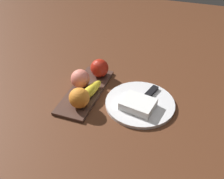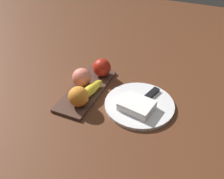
# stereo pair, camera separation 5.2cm
# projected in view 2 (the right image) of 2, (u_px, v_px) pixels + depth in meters

# --- Properties ---
(ground_plane) EXTENTS (2.40, 2.40, 0.00)m
(ground_plane) POSITION_uv_depth(u_px,v_px,m) (97.00, 90.00, 0.99)
(ground_plane) COLOR #562E1A
(fruit_tray) EXTENTS (0.32, 0.12, 0.01)m
(fruit_tray) POSITION_uv_depth(u_px,v_px,m) (87.00, 90.00, 0.98)
(fruit_tray) COLOR #4D332A
(fruit_tray) RESTS_ON ground_plane
(apple) EXTENTS (0.08, 0.08, 0.08)m
(apple) POSITION_uv_depth(u_px,v_px,m) (102.00, 68.00, 1.03)
(apple) COLOR #AA1F11
(apple) RESTS_ON fruit_tray
(banana) EXTENTS (0.16, 0.07, 0.04)m
(banana) POSITION_uv_depth(u_px,v_px,m) (89.00, 91.00, 0.94)
(banana) COLOR yellow
(banana) RESTS_ON fruit_tray
(orange_near_apple) EXTENTS (0.07, 0.07, 0.07)m
(orange_near_apple) POSITION_uv_depth(u_px,v_px,m) (78.00, 96.00, 0.88)
(orange_near_apple) COLOR orange
(orange_near_apple) RESTS_ON fruit_tray
(peach) EXTENTS (0.07, 0.07, 0.07)m
(peach) POSITION_uv_depth(u_px,v_px,m) (82.00, 77.00, 0.97)
(peach) COLOR #EB7B68
(peach) RESTS_ON fruit_tray
(dinner_plate) EXTENTS (0.26, 0.26, 0.01)m
(dinner_plate) POSITION_uv_depth(u_px,v_px,m) (139.00, 104.00, 0.91)
(dinner_plate) COLOR white
(dinner_plate) RESTS_ON ground_plane
(folded_napkin) EXTENTS (0.11, 0.13, 0.03)m
(folded_napkin) POSITION_uv_depth(u_px,v_px,m) (137.00, 105.00, 0.88)
(folded_napkin) COLOR white
(folded_napkin) RESTS_ON dinner_plate
(knife) EXTENTS (0.18, 0.07, 0.01)m
(knife) POSITION_uv_depth(u_px,v_px,m) (149.00, 97.00, 0.93)
(knife) COLOR silver
(knife) RESTS_ON dinner_plate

